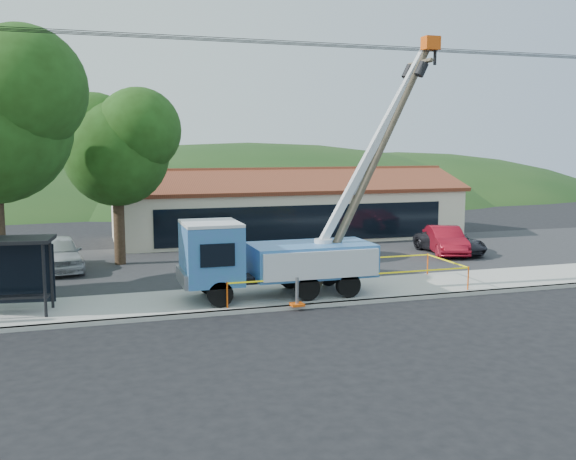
{
  "coord_description": "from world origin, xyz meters",
  "views": [
    {
      "loc": [
        -8.42,
        -20.26,
        6.13
      ],
      "look_at": [
        -0.53,
        5.0,
        2.61
      ],
      "focal_mm": 40.0,
      "sensor_mm": 36.0,
      "label": 1
    }
  ],
  "objects_px": {
    "utility_truck": "(273,254)",
    "leaning_pole": "(377,156)",
    "car_silver": "(60,272)",
    "bus_shelter": "(13,258)",
    "car_dark": "(450,255)",
    "car_red": "(445,255)"
  },
  "relations": [
    {
      "from": "car_red",
      "to": "leaning_pole",
      "type": "bearing_deg",
      "value": -120.41
    },
    {
      "from": "bus_shelter",
      "to": "car_dark",
      "type": "distance_m",
      "value": 23.02
    },
    {
      "from": "utility_truck",
      "to": "car_silver",
      "type": "distance_m",
      "value": 11.95
    },
    {
      "from": "bus_shelter",
      "to": "car_red",
      "type": "bearing_deg",
      "value": 24.65
    },
    {
      "from": "leaning_pole",
      "to": "car_red",
      "type": "relative_size",
      "value": 2.21
    },
    {
      "from": "utility_truck",
      "to": "leaning_pole",
      "type": "distance_m",
      "value": 5.85
    },
    {
      "from": "bus_shelter",
      "to": "car_silver",
      "type": "distance_m",
      "value": 8.43
    },
    {
      "from": "bus_shelter",
      "to": "car_silver",
      "type": "height_order",
      "value": "bus_shelter"
    },
    {
      "from": "bus_shelter",
      "to": "car_red",
      "type": "relative_size",
      "value": 0.65
    },
    {
      "from": "bus_shelter",
      "to": "car_dark",
      "type": "relative_size",
      "value": 0.66
    },
    {
      "from": "car_red",
      "to": "bus_shelter",
      "type": "bearing_deg",
      "value": -145.98
    },
    {
      "from": "utility_truck",
      "to": "car_red",
      "type": "xyz_separation_m",
      "value": [
        11.98,
        7.01,
        -1.84
      ]
    },
    {
      "from": "leaning_pole",
      "to": "car_dark",
      "type": "xyz_separation_m",
      "value": [
        7.94,
        7.14,
        -5.7
      ]
    },
    {
      "from": "utility_truck",
      "to": "car_dark",
      "type": "relative_size",
      "value": 2.31
    },
    {
      "from": "bus_shelter",
      "to": "car_silver",
      "type": "relative_size",
      "value": 0.61
    },
    {
      "from": "car_red",
      "to": "car_dark",
      "type": "bearing_deg",
      "value": 30.3
    },
    {
      "from": "utility_truck",
      "to": "car_dark",
      "type": "distance_m",
      "value": 14.35
    },
    {
      "from": "car_silver",
      "to": "bus_shelter",
      "type": "bearing_deg",
      "value": -104.98
    },
    {
      "from": "bus_shelter",
      "to": "car_dark",
      "type": "xyz_separation_m",
      "value": [
        21.89,
        6.81,
        -2.15
      ]
    },
    {
      "from": "leaning_pole",
      "to": "car_silver",
      "type": "relative_size",
      "value": 2.08
    },
    {
      "from": "car_silver",
      "to": "car_dark",
      "type": "distance_m",
      "value": 20.73
    },
    {
      "from": "utility_truck",
      "to": "car_silver",
      "type": "height_order",
      "value": "utility_truck"
    }
  ]
}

